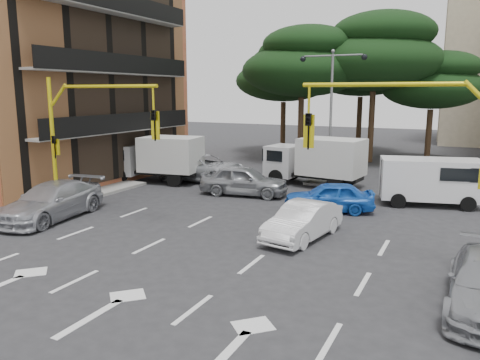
{
  "coord_description": "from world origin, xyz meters",
  "views": [
    {
      "loc": [
        7.89,
        -12.78,
        5.39
      ],
      "look_at": [
        -0.95,
        5.16,
        1.6
      ],
      "focal_mm": 35.0,
      "sensor_mm": 36.0,
      "label": 1
    }
  ],
  "objects_px": {
    "signal_mast_left": "(82,128)",
    "car_white_hatch": "(303,221)",
    "signal_mast_right": "(428,143)",
    "car_silver_wagon": "(51,201)",
    "car_silver_cross_b": "(244,180)",
    "box_truck_b": "(315,162)",
    "car_blue_compact": "(329,197)",
    "street_lamp_center": "(332,91)",
    "box_truck_a": "(156,159)",
    "car_silver_cross_a": "(203,168)",
    "van_white": "(430,182)"
  },
  "relations": [
    {
      "from": "street_lamp_center",
      "to": "box_truck_b",
      "type": "xyz_separation_m",
      "value": [
        -0.05,
        -2.93,
        -4.03
      ]
    },
    {
      "from": "car_blue_compact",
      "to": "van_white",
      "type": "relative_size",
      "value": 0.88
    },
    {
      "from": "car_silver_cross_b",
      "to": "van_white",
      "type": "bearing_deg",
      "value": -85.74
    },
    {
      "from": "car_silver_cross_a",
      "to": "signal_mast_left",
      "type": "bearing_deg",
      "value": -177.14
    },
    {
      "from": "signal_mast_left",
      "to": "car_blue_compact",
      "type": "relative_size",
      "value": 1.5
    },
    {
      "from": "box_truck_a",
      "to": "car_silver_cross_b",
      "type": "bearing_deg",
      "value": -107.41
    },
    {
      "from": "car_silver_cross_b",
      "to": "signal_mast_left",
      "type": "bearing_deg",
      "value": 140.75
    },
    {
      "from": "signal_mast_left",
      "to": "van_white",
      "type": "relative_size",
      "value": 1.31
    },
    {
      "from": "signal_mast_left",
      "to": "car_white_hatch",
      "type": "height_order",
      "value": "signal_mast_left"
    },
    {
      "from": "car_blue_compact",
      "to": "car_white_hatch",
      "type": "bearing_deg",
      "value": -16.7
    },
    {
      "from": "van_white",
      "to": "box_truck_a",
      "type": "relative_size",
      "value": 0.81
    },
    {
      "from": "signal_mast_left",
      "to": "car_silver_cross_a",
      "type": "distance_m",
      "value": 10.0
    },
    {
      "from": "car_silver_cross_a",
      "to": "box_truck_a",
      "type": "bearing_deg",
      "value": 126.14
    },
    {
      "from": "van_white",
      "to": "box_truck_a",
      "type": "height_order",
      "value": "box_truck_a"
    },
    {
      "from": "signal_mast_left",
      "to": "car_silver_cross_b",
      "type": "relative_size",
      "value": 1.3
    },
    {
      "from": "signal_mast_right",
      "to": "car_silver_wagon",
      "type": "relative_size",
      "value": 1.13
    },
    {
      "from": "car_blue_compact",
      "to": "car_silver_cross_a",
      "type": "height_order",
      "value": "car_silver_cross_a"
    },
    {
      "from": "car_blue_compact",
      "to": "car_silver_cross_b",
      "type": "xyz_separation_m",
      "value": [
        -4.97,
        1.39,
        0.1
      ]
    },
    {
      "from": "signal_mast_right",
      "to": "van_white",
      "type": "bearing_deg",
      "value": 92.9
    },
    {
      "from": "street_lamp_center",
      "to": "box_truck_a",
      "type": "xyz_separation_m",
      "value": [
        -9.0,
        -6.0,
        -4.05
      ]
    },
    {
      "from": "street_lamp_center",
      "to": "van_white",
      "type": "relative_size",
      "value": 1.7
    },
    {
      "from": "signal_mast_right",
      "to": "car_silver_cross_b",
      "type": "relative_size",
      "value": 1.3
    },
    {
      "from": "box_truck_b",
      "to": "signal_mast_left",
      "type": "bearing_deg",
      "value": 155.91
    },
    {
      "from": "car_blue_compact",
      "to": "box_truck_b",
      "type": "distance_m",
      "value": 6.02
    },
    {
      "from": "car_silver_cross_a",
      "to": "box_truck_b",
      "type": "height_order",
      "value": "box_truck_b"
    },
    {
      "from": "signal_mast_right",
      "to": "street_lamp_center",
      "type": "xyz_separation_m",
      "value": [
        -6.8,
        14.01,
        1.54
      ]
    },
    {
      "from": "signal_mast_right",
      "to": "signal_mast_left",
      "type": "xyz_separation_m",
      "value": [
        -13.61,
        0.0,
        0.0
      ]
    },
    {
      "from": "signal_mast_left",
      "to": "street_lamp_center",
      "type": "xyz_separation_m",
      "value": [
        6.8,
        14.01,
        1.54
      ]
    },
    {
      "from": "car_silver_cross_b",
      "to": "signal_mast_right",
      "type": "bearing_deg",
      "value": -135.01
    },
    {
      "from": "car_silver_cross_b",
      "to": "box_truck_b",
      "type": "height_order",
      "value": "box_truck_b"
    },
    {
      "from": "box_truck_a",
      "to": "box_truck_b",
      "type": "relative_size",
      "value": 0.99
    },
    {
      "from": "car_silver_cross_a",
      "to": "box_truck_b",
      "type": "relative_size",
      "value": 1.02
    },
    {
      "from": "car_white_hatch",
      "to": "van_white",
      "type": "height_order",
      "value": "van_white"
    },
    {
      "from": "car_silver_wagon",
      "to": "box_truck_b",
      "type": "distance_m",
      "value": 14.35
    },
    {
      "from": "car_silver_wagon",
      "to": "van_white",
      "type": "distance_m",
      "value": 17.41
    },
    {
      "from": "signal_mast_left",
      "to": "box_truck_a",
      "type": "distance_m",
      "value": 8.67
    },
    {
      "from": "signal_mast_right",
      "to": "box_truck_b",
      "type": "bearing_deg",
      "value": 121.74
    },
    {
      "from": "car_white_hatch",
      "to": "car_silver_cross_a",
      "type": "relative_size",
      "value": 0.7
    },
    {
      "from": "van_white",
      "to": "signal_mast_right",
      "type": "bearing_deg",
      "value": -11.04
    },
    {
      "from": "car_blue_compact",
      "to": "box_truck_b",
      "type": "xyz_separation_m",
      "value": [
        -2.41,
        5.47,
        0.72
      ]
    },
    {
      "from": "box_truck_a",
      "to": "signal_mast_right",
      "type": "bearing_deg",
      "value": -125.39
    },
    {
      "from": "signal_mast_left",
      "to": "van_white",
      "type": "height_order",
      "value": "signal_mast_left"
    },
    {
      "from": "car_blue_compact",
      "to": "car_silver_cross_a",
      "type": "distance_m",
      "value": 9.78
    },
    {
      "from": "box_truck_a",
      "to": "car_silver_cross_a",
      "type": "bearing_deg",
      "value": -66.44
    },
    {
      "from": "signal_mast_left",
      "to": "box_truck_b",
      "type": "distance_m",
      "value": 13.21
    },
    {
      "from": "signal_mast_left",
      "to": "car_silver_cross_b",
      "type": "distance_m",
      "value": 8.74
    },
    {
      "from": "car_blue_compact",
      "to": "box_truck_a",
      "type": "relative_size",
      "value": 0.71
    },
    {
      "from": "car_blue_compact",
      "to": "car_silver_cross_b",
      "type": "bearing_deg",
      "value": -125.36
    },
    {
      "from": "car_silver_cross_b",
      "to": "van_white",
      "type": "relative_size",
      "value": 1.01
    },
    {
      "from": "signal_mast_right",
      "to": "street_lamp_center",
      "type": "height_order",
      "value": "street_lamp_center"
    }
  ]
}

